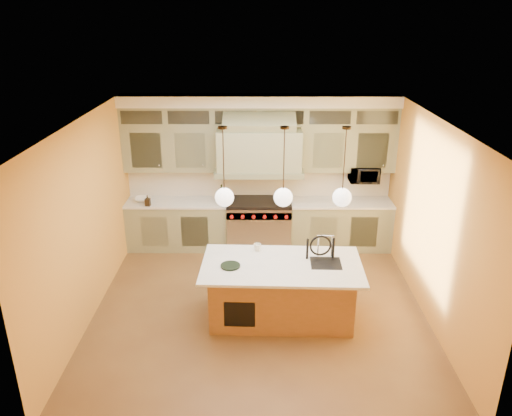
{
  "coord_description": "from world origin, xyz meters",
  "views": [
    {
      "loc": [
        -0.02,
        -6.6,
        4.29
      ],
      "look_at": [
        -0.05,
        0.7,
        1.38
      ],
      "focal_mm": 35.0,
      "sensor_mm": 36.0,
      "label": 1
    }
  ],
  "objects_px": {
    "kitchen_island": "(282,290)",
    "counter_stool": "(321,274)",
    "range": "(259,224)",
    "microwave": "(364,174)"
  },
  "relations": [
    {
      "from": "kitchen_island",
      "to": "microwave",
      "type": "bearing_deg",
      "value": 58.93
    },
    {
      "from": "kitchen_island",
      "to": "microwave",
      "type": "height_order",
      "value": "microwave"
    },
    {
      "from": "kitchen_island",
      "to": "counter_stool",
      "type": "height_order",
      "value": "kitchen_island"
    },
    {
      "from": "range",
      "to": "microwave",
      "type": "distance_m",
      "value": 2.18
    },
    {
      "from": "kitchen_island",
      "to": "counter_stool",
      "type": "xyz_separation_m",
      "value": [
        0.57,
        -0.01,
        0.27
      ]
    },
    {
      "from": "kitchen_island",
      "to": "counter_stool",
      "type": "relative_size",
      "value": 1.81
    },
    {
      "from": "microwave",
      "to": "range",
      "type": "bearing_deg",
      "value": -176.88
    },
    {
      "from": "range",
      "to": "counter_stool",
      "type": "height_order",
      "value": "counter_stool"
    },
    {
      "from": "range",
      "to": "kitchen_island",
      "type": "distance_m",
      "value": 2.42
    },
    {
      "from": "range",
      "to": "microwave",
      "type": "bearing_deg",
      "value": 3.12
    }
  ]
}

